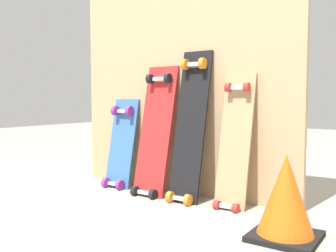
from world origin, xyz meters
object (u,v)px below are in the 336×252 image
traffic_cone (286,198)px  skateboard_red (155,135)px  skateboard_blue (121,147)px  skateboard_black (190,131)px  skateboard_natural (234,147)px

traffic_cone → skateboard_red: bearing=161.9°
skateboard_red → skateboard_blue: bearing=175.1°
skateboard_black → skateboard_natural: bearing=3.7°
skateboard_red → traffic_cone: (0.93, -0.31, -0.20)m
skateboard_natural → skateboard_blue: bearing=179.5°
skateboard_natural → traffic_cone: 0.53m
skateboard_black → skateboard_natural: size_ratio=1.17×
skateboard_red → traffic_cone: bearing=-18.1°
skateboard_black → traffic_cone: size_ratio=2.60×
skateboard_black → skateboard_natural: (0.28, 0.02, -0.08)m
skateboard_black → traffic_cone: (0.67, -0.31, -0.24)m
skateboard_blue → traffic_cone: size_ratio=1.81×
skateboard_blue → traffic_cone: (1.25, -0.33, -0.09)m
skateboard_red → skateboard_black: 0.26m
skateboard_natural → traffic_cone: size_ratio=2.23×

